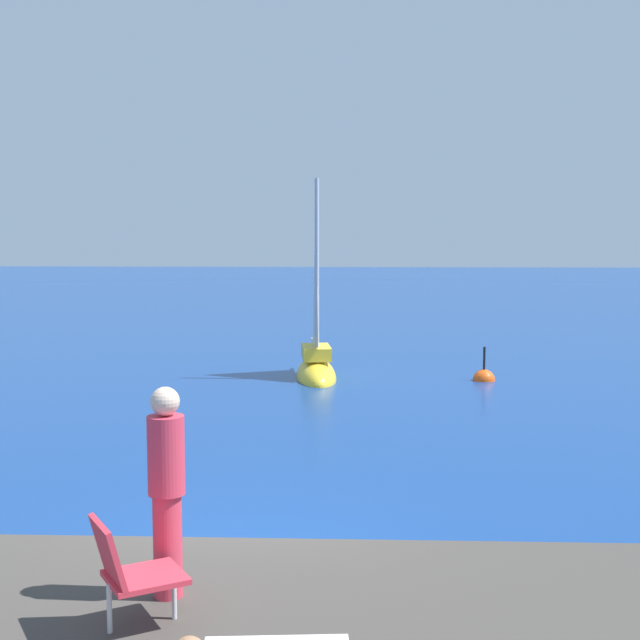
# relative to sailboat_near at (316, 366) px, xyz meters

# --- Properties ---
(ground_plane) EXTENTS (160.00, 160.00, 0.00)m
(ground_plane) POSITION_rel_sailboat_near_xyz_m (-0.25, -12.66, -0.30)
(ground_plane) COLOR navy
(boulder_seaward) EXTENTS (1.31, 1.41, 0.81)m
(boulder_seaward) POSITION_rel_sailboat_near_xyz_m (-1.56, -13.90, -0.30)
(boulder_seaward) COLOR #3C3E3C
(boulder_seaward) RESTS_ON ground
(boulder_inland) EXTENTS (1.38, 1.26, 0.63)m
(boulder_inland) POSITION_rel_sailboat_near_xyz_m (0.43, -14.28, -0.30)
(boulder_inland) COLOR #41343A
(boulder_inland) RESTS_ON ground
(sailboat_near) EXTENTS (1.34, 3.02, 5.51)m
(sailboat_near) POSITION_rel_sailboat_near_xyz_m (0.00, 0.00, 0.00)
(sailboat_near) COLOR yellow
(sailboat_near) RESTS_ON ground
(person_standing) EXTENTS (0.28, 0.28, 1.62)m
(person_standing) POSITION_rel_sailboat_near_xyz_m (-0.34, -15.60, 1.52)
(person_standing) COLOR #DB384C
(person_standing) RESTS_ON shore_ledge
(beach_chair) EXTENTS (0.76, 0.72, 0.80)m
(beach_chair) POSITION_rel_sailboat_near_xyz_m (-0.49, -16.16, 1.10)
(beach_chair) COLOR #E03342
(beach_chair) RESTS_ON shore_ledge
(marker_buoy) EXTENTS (0.56, 0.56, 1.13)m
(marker_buoy) POSITION_rel_sailboat_near_xyz_m (4.21, -0.19, -0.29)
(marker_buoy) COLOR #EA5114
(marker_buoy) RESTS_ON ground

